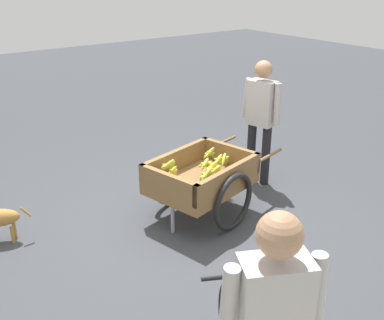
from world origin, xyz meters
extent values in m
plane|color=#3D3F44|center=(0.00, 0.00, 0.00)|extent=(24.00, 24.00, 0.00)
cube|color=olive|center=(-0.31, -0.13, 0.40)|extent=(1.25, 1.03, 0.10)
cube|color=olive|center=(0.20, -0.02, 0.57)|extent=(0.24, 0.79, 0.24)
cube|color=olive|center=(-0.82, -0.25, 0.57)|extent=(0.24, 0.79, 0.24)
cube|color=olive|center=(-0.39, 0.23, 0.57)|extent=(1.09, 0.31, 0.24)
cube|color=olive|center=(-0.23, -0.49, 0.57)|extent=(1.09, 0.31, 0.24)
torus|color=black|center=(-0.41, 0.30, 0.32)|extent=(0.64, 0.20, 0.64)
torus|color=black|center=(-0.21, -0.56, 0.32)|extent=(0.64, 0.20, 0.64)
cylinder|color=#9E9EA8|center=(-0.31, -0.13, 0.32)|extent=(0.24, 0.87, 0.04)
cylinder|color=olive|center=(-1.19, 0.01, 0.55)|extent=(0.54, 0.16, 0.04)
cylinder|color=olive|center=(-1.04, -0.65, 0.55)|extent=(0.54, 0.16, 0.04)
cylinder|color=#9E9EA8|center=(0.15, -0.03, 0.18)|extent=(0.04, 0.04, 0.35)
ellipsoid|color=gold|center=(-0.54, 0.07, 0.49)|extent=(0.18, 0.11, 0.14)
ellipsoid|color=gold|center=(-0.52, 0.08, 0.50)|extent=(0.19, 0.08, 0.05)
ellipsoid|color=gold|center=(-0.50, 0.09, 0.51)|extent=(0.18, 0.05, 0.14)
ellipsoid|color=gold|center=(0.05, -0.03, 0.51)|extent=(0.18, 0.10, 0.14)
ellipsoid|color=gold|center=(0.06, -0.02, 0.52)|extent=(0.19, 0.10, 0.09)
ellipsoid|color=gold|center=(0.07, -0.01, 0.53)|extent=(0.19, 0.08, 0.09)
ellipsoid|color=gold|center=(0.08, -0.01, 0.54)|extent=(0.19, 0.07, 0.12)
ellipsoid|color=gold|center=(-0.70, -0.21, 0.54)|extent=(0.18, 0.09, 0.15)
ellipsoid|color=gold|center=(-0.69, -0.20, 0.55)|extent=(0.19, 0.06, 0.09)
ellipsoid|color=gold|center=(-0.68, -0.19, 0.56)|extent=(0.19, 0.08, 0.05)
ellipsoid|color=gold|center=(-0.67, -0.19, 0.57)|extent=(0.19, 0.07, 0.09)
ellipsoid|color=gold|center=(-0.66, -0.18, 0.58)|extent=(0.16, 0.13, 0.15)
ellipsoid|color=gold|center=(-0.44, -0.05, 0.54)|extent=(0.18, 0.09, 0.14)
ellipsoid|color=gold|center=(-0.43, -0.04, 0.55)|extent=(0.19, 0.08, 0.08)
ellipsoid|color=gold|center=(-0.42, -0.03, 0.56)|extent=(0.19, 0.08, 0.07)
ellipsoid|color=gold|center=(-0.41, -0.02, 0.57)|extent=(0.18, 0.07, 0.13)
ellipsoid|color=gold|center=(-0.59, -0.34, 0.61)|extent=(0.18, 0.09, 0.15)
ellipsoid|color=gold|center=(-0.58, -0.33, 0.62)|extent=(0.19, 0.08, 0.09)
ellipsoid|color=gold|center=(-0.57, -0.32, 0.63)|extent=(0.19, 0.10, 0.09)
ellipsoid|color=gold|center=(-0.55, -0.31, 0.64)|extent=(0.18, 0.05, 0.14)
ellipsoid|color=gold|center=(0.00, -0.22, 0.58)|extent=(0.17, 0.12, 0.15)
ellipsoid|color=gold|center=(0.02, -0.21, 0.59)|extent=(0.19, 0.11, 0.05)
ellipsoid|color=gold|center=(0.04, -0.20, 0.60)|extent=(0.17, 0.06, 0.15)
ellipsoid|color=gold|center=(-0.40, -0.17, 0.58)|extent=(0.19, 0.08, 0.13)
ellipsoid|color=gold|center=(-0.39, -0.16, 0.59)|extent=(0.18, 0.14, 0.09)
ellipsoid|color=gold|center=(-0.37, -0.15, 0.60)|extent=(0.19, 0.08, 0.09)
ellipsoid|color=gold|center=(-0.36, -0.14, 0.61)|extent=(0.18, 0.11, 0.13)
ellipsoid|color=gold|center=(-0.19, 0.12, 0.62)|extent=(0.18, 0.07, 0.15)
ellipsoid|color=gold|center=(-0.18, 0.13, 0.63)|extent=(0.18, 0.14, 0.09)
ellipsoid|color=gold|center=(-0.17, 0.14, 0.64)|extent=(0.18, 0.07, 0.05)
ellipsoid|color=gold|center=(-0.16, 0.15, 0.65)|extent=(0.19, 0.07, 0.10)
ellipsoid|color=gold|center=(-0.15, 0.16, 0.66)|extent=(0.18, 0.07, 0.15)
ellipsoid|color=gold|center=(-0.46, -0.11, 0.57)|extent=(0.17, 0.05, 0.15)
ellipsoid|color=gold|center=(-0.44, -0.10, 0.58)|extent=(0.18, 0.13, 0.05)
ellipsoid|color=gold|center=(-0.42, -0.09, 0.59)|extent=(0.18, 0.07, 0.14)
ellipsoid|color=gold|center=(-0.62, -0.20, 0.57)|extent=(0.18, 0.05, 0.13)
ellipsoid|color=gold|center=(-0.60, -0.19, 0.58)|extent=(0.19, 0.12, 0.05)
ellipsoid|color=gold|center=(-0.58, -0.18, 0.59)|extent=(0.18, 0.10, 0.14)
ellipsoid|color=gold|center=(-0.11, 0.16, 0.55)|extent=(0.19, 0.07, 0.14)
ellipsoid|color=gold|center=(-0.09, 0.17, 0.56)|extent=(0.19, 0.08, 0.05)
ellipsoid|color=gold|center=(-0.07, 0.18, 0.57)|extent=(0.18, 0.12, 0.14)
ellipsoid|color=gold|center=(-0.02, -0.34, 0.60)|extent=(0.18, 0.07, 0.13)
ellipsoid|color=gold|center=(-0.01, -0.33, 0.61)|extent=(0.19, 0.10, 0.09)
ellipsoid|color=gold|center=(0.00, -0.32, 0.62)|extent=(0.18, 0.05, 0.05)
ellipsoid|color=gold|center=(0.00, -0.31, 0.63)|extent=(0.19, 0.05, 0.10)
ellipsoid|color=gold|center=(0.01, -0.30, 0.64)|extent=(0.18, 0.07, 0.14)
cylinder|color=black|center=(-1.46, -0.28, 0.39)|extent=(0.11, 0.11, 0.78)
cylinder|color=black|center=(-1.41, -0.50, 0.39)|extent=(0.11, 0.11, 0.78)
cube|color=#B7B2AD|center=(-1.43, -0.39, 1.06)|extent=(0.27, 0.38, 0.55)
sphere|color=tan|center=(-1.43, -0.39, 1.47)|extent=(0.21, 0.21, 0.21)
cylinder|color=#B7B2AD|center=(-1.48, -0.18, 1.08)|extent=(0.08, 0.10, 0.50)
cylinder|color=#B7B2AD|center=(-1.38, -0.61, 1.08)|extent=(0.08, 0.14, 0.50)
cylinder|color=black|center=(0.84, 1.72, 0.83)|extent=(0.42, 0.23, 0.03)
cube|color=#B7B2AD|center=(1.11, 2.25, 1.08)|extent=(0.39, 0.33, 0.57)
sphere|color=tan|center=(1.11, 2.25, 1.50)|extent=(0.22, 0.22, 0.22)
cylinder|color=#B7B2AD|center=(1.31, 2.15, 1.11)|extent=(0.08, 0.12, 0.51)
cylinder|color=#B7B2AD|center=(0.91, 2.35, 1.11)|extent=(0.08, 0.11, 0.51)
cylinder|color=#AD7A38|center=(1.41, -0.81, 0.31)|extent=(0.11, 0.07, 0.12)
cylinder|color=#AD7A38|center=(1.56, -0.83, 0.09)|extent=(0.04, 0.04, 0.18)
cylinder|color=#AD7A38|center=(1.52, -0.93, 0.09)|extent=(0.04, 0.04, 0.18)
camera|label=1|loc=(2.42, 3.38, 2.59)|focal=42.24mm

